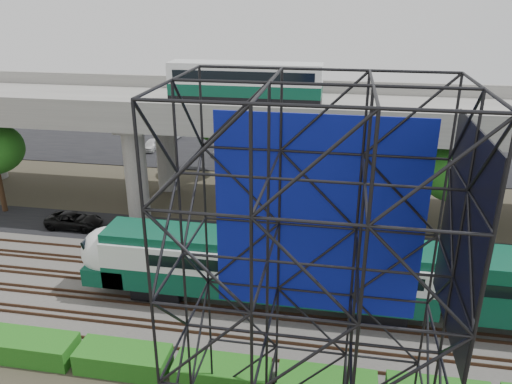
# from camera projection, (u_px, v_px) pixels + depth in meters

# --- Properties ---
(ground) EXTENTS (140.00, 140.00, 0.00)m
(ground) POSITION_uv_depth(u_px,v_px,m) (223.00, 325.00, 28.19)
(ground) COLOR #474233
(ground) RESTS_ON ground
(ballast_bed) EXTENTS (90.00, 12.00, 0.20)m
(ballast_bed) POSITION_uv_depth(u_px,v_px,m) (230.00, 303.00, 29.97)
(ballast_bed) COLOR slate
(ballast_bed) RESTS_ON ground
(service_road) EXTENTS (90.00, 5.00, 0.08)m
(service_road) POSITION_uv_depth(u_px,v_px,m) (255.00, 239.00, 37.76)
(service_road) COLOR black
(service_road) RESTS_ON ground
(parking_lot) EXTENTS (90.00, 18.00, 0.08)m
(parking_lot) POSITION_uv_depth(u_px,v_px,m) (290.00, 150.00, 59.23)
(parking_lot) COLOR black
(parking_lot) RESTS_ON ground
(harbor_water) EXTENTS (140.00, 40.00, 0.03)m
(harbor_water) POSITION_uv_depth(u_px,v_px,m) (305.00, 110.00, 79.33)
(harbor_water) COLOR slate
(harbor_water) RESTS_ON ground
(rail_tracks) EXTENTS (90.00, 9.52, 0.16)m
(rail_tracks) POSITION_uv_depth(u_px,v_px,m) (230.00, 300.00, 29.91)
(rail_tracks) COLOR #472D1E
(rail_tracks) RESTS_ON ballast_bed
(commuter_train) EXTENTS (29.30, 3.06, 4.30)m
(commuter_train) POSITION_uv_depth(u_px,v_px,m) (303.00, 269.00, 28.25)
(commuter_train) COLOR black
(commuter_train) RESTS_ON rail_tracks
(overpass) EXTENTS (80.00, 12.00, 12.40)m
(overpass) POSITION_uv_depth(u_px,v_px,m) (266.00, 117.00, 39.75)
(overpass) COLOR #9E9B93
(overpass) RESTS_ON ground
(scaffold_tower) EXTENTS (9.36, 6.36, 15.00)m
(scaffold_tower) POSITION_uv_depth(u_px,v_px,m) (310.00, 303.00, 17.26)
(scaffold_tower) COLOR black
(scaffold_tower) RESTS_ON ground
(hedge_strip) EXTENTS (34.60, 1.80, 1.20)m
(hedge_strip) POSITION_uv_depth(u_px,v_px,m) (222.00, 372.00, 23.89)
(hedge_strip) COLOR #155E16
(hedge_strip) RESTS_ON ground
(trees) EXTENTS (40.94, 16.94, 7.69)m
(trees) POSITION_uv_depth(u_px,v_px,m) (212.00, 145.00, 41.62)
(trees) COLOR #382314
(trees) RESTS_ON ground
(suv) EXTENTS (4.46, 2.11, 1.23)m
(suv) POSITION_uv_depth(u_px,v_px,m) (74.00, 220.00, 39.37)
(suv) COLOR black
(suv) RESTS_ON service_road
(parked_cars) EXTENTS (34.69, 9.69, 1.29)m
(parked_cars) POSITION_uv_depth(u_px,v_px,m) (297.00, 146.00, 58.39)
(parked_cars) COLOR silver
(parked_cars) RESTS_ON parking_lot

